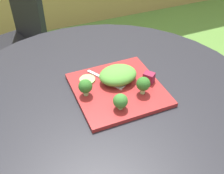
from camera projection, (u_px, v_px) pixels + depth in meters
The scene contains 10 objects.
patio_table at pixel (107, 145), 1.03m from camera, with size 1.07×1.07×0.74m.
patio_chair at pixel (13, 37), 1.63m from camera, with size 0.54×0.54×0.90m.
salad_plate at pixel (118, 89), 0.93m from camera, with size 0.28×0.28×0.01m, color maroon.
fork at pixel (109, 81), 0.95m from camera, with size 0.09×0.14×0.00m.
lettuce_mound at pixel (118, 75), 0.93m from camera, with size 0.13×0.10×0.05m, color #519338.
broccoli_floret_0 at pixel (120, 101), 0.83m from camera, with size 0.05×0.05×0.05m.
broccoli_floret_1 at pixel (85, 87), 0.87m from camera, with size 0.04×0.04×0.06m.
broccoli_floret_2 at pixel (143, 84), 0.88m from camera, with size 0.05×0.05×0.06m.
cucumber_slice_0 at pixel (87, 79), 0.95m from camera, with size 0.05×0.05×0.01m, color #8EB766.
beet_chunk_0 at pixel (149, 77), 0.94m from camera, with size 0.03×0.03×0.03m, color maroon.
Camera 1 is at (-0.24, -0.61, 1.35)m, focal length 44.65 mm.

